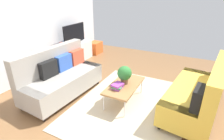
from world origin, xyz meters
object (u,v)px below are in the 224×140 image
tv_console (75,53)px  vase_0 (61,45)px  table_book_0 (118,87)px  storage_trunk (95,48)px  bottle_0 (70,43)px  couch_green (198,94)px  tv (74,34)px  couch_beige (61,77)px  potted_plant (124,74)px  vase_1 (65,44)px  coffee_table (124,86)px

tv_console → vase_0: vase_0 is taller
vase_0 → table_book_0: bearing=-114.4°
storage_trunk → bottle_0: bottle_0 is taller
couch_green → storage_trunk: 4.43m
tv → couch_beige: bearing=-151.3°
tv → storage_trunk: tv is taller
potted_plant → couch_beige: bearing=107.1°
couch_beige → vase_1: size_ratio=10.03×
coffee_table → storage_trunk: (2.58, 2.36, -0.17)m
table_book_0 → vase_1: 2.77m
potted_plant → bottle_0: size_ratio=2.12×
couch_beige → table_book_0: couch_beige is taller
coffee_table → table_book_0: (-0.20, 0.07, 0.04)m
coffee_table → tv_console: (1.48, 2.46, -0.07)m
table_book_0 → storage_trunk: bearing=39.5°
couch_beige → bottle_0: couch_beige is taller
vase_1 → couch_green: bearing=-101.4°
storage_trunk → couch_beige: bearing=-162.4°
couch_green → tv_console: (1.20, 3.88, -0.12)m
bottle_0 → storage_trunk: bearing=-2.5°
tv → table_book_0: (-1.69, -2.38, -0.52)m
couch_green → vase_1: (0.79, 3.93, 0.30)m
tv_console → tv: 0.63m
storage_trunk → potted_plant: size_ratio=1.31×
coffee_table → vase_0: 2.69m
table_book_0 → bottle_0: bearing=58.7°
storage_trunk → bottle_0: 1.45m
couch_green → vase_1: 4.02m
couch_green → storage_trunk: couch_green is taller
couch_beige → bottle_0: (1.61, 1.00, 0.28)m
table_book_0 → tv_console: bearing=54.8°
vase_1 → bottle_0: bearing=-29.0°
couch_green → vase_0: bearing=88.1°
couch_beige → tv_console: 2.14m
tv → coffee_table: bearing=-121.3°
potted_plant → vase_1: vase_1 is taller
table_book_0 → bottle_0: 2.77m
couch_beige → bottle_0: 1.92m
couch_beige → potted_plant: couch_beige is taller
couch_green → tv: tv is taller
bottle_0 → couch_green: bearing=-103.9°
couch_green → table_book_0: bearing=115.1°
potted_plant → bottle_0: 2.67m
storage_trunk → potted_plant: potted_plant is taller
vase_0 → vase_1: bearing=0.0°
bottle_0 → tv: bearing=4.5°
table_book_0 → couch_beige: bearing=97.5°
coffee_table → bottle_0: (1.23, 2.42, 0.34)m
couch_green → bottle_0: couch_green is taller
couch_green → bottle_0: size_ratio=10.59×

